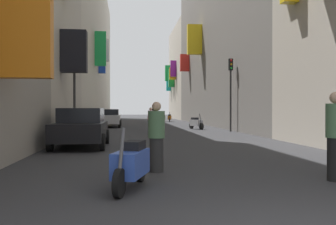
# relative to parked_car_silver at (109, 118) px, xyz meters

# --- Properties ---
(ground_plane) EXTENTS (140.00, 140.00, 0.00)m
(ground_plane) POSITION_rel_parked_car_silver_xyz_m (3.51, 2.66, -0.77)
(ground_plane) COLOR #2D2D30
(building_left_mid_b) EXTENTS (7.03, 38.58, 17.39)m
(building_left_mid_b) POSITION_rel_parked_car_silver_xyz_m (-4.49, 13.37, 7.92)
(building_left_mid_b) COLOR #BCB29E
(building_left_mid_b) RESTS_ON ground
(building_right_mid_b) EXTENTS (7.38, 31.05, 20.91)m
(building_right_mid_b) POSITION_rel_parked_car_silver_xyz_m (11.51, 2.31, 9.68)
(building_right_mid_b) COLOR slate
(building_right_mid_b) RESTS_ON ground
(building_right_mid_c) EXTENTS (7.15, 14.83, 13.92)m
(building_right_mid_c) POSITION_rel_parked_car_silver_xyz_m (11.49, 25.25, 6.19)
(building_right_mid_c) COLOR #B2A899
(building_right_mid_c) RESTS_ON ground
(parked_car_silver) EXTENTS (1.93, 4.43, 1.45)m
(parked_car_silver) POSITION_rel_parked_car_silver_xyz_m (0.00, 0.00, 0.00)
(parked_car_silver) COLOR #B7B7BC
(parked_car_silver) RESTS_ON ground
(parked_car_yellow) EXTENTS (1.99, 4.15, 1.43)m
(parked_car_yellow) POSITION_rel_parked_car_silver_xyz_m (-0.36, 5.65, -0.02)
(parked_car_yellow) COLOR gold
(parked_car_yellow) RESTS_ON ground
(parked_car_black) EXTENTS (1.95, 4.06, 1.48)m
(parked_car_black) POSITION_rel_parked_car_silver_xyz_m (-0.23, -16.18, 0.01)
(parked_car_black) COLOR black
(parked_car_black) RESTS_ON ground
(scooter_blue) EXTENTS (0.73, 1.82, 1.13)m
(scooter_blue) POSITION_rel_parked_car_silver_xyz_m (1.60, -23.90, -0.31)
(scooter_blue) COLOR #2D4CAD
(scooter_blue) RESTS_ON ground
(scooter_orange) EXTENTS (0.57, 1.85, 1.13)m
(scooter_orange) POSITION_rel_parked_car_silver_xyz_m (6.42, 13.03, -0.31)
(scooter_orange) COLOR orange
(scooter_orange) RESTS_ON ground
(scooter_green) EXTENTS (0.68, 1.77, 1.13)m
(scooter_green) POSITION_rel_parked_car_silver_xyz_m (5.55, 12.38, -0.31)
(scooter_green) COLOR #287F3D
(scooter_green) RESTS_ON ground
(scooter_red) EXTENTS (0.76, 1.85, 1.13)m
(scooter_red) POSITION_rel_parked_car_silver_xyz_m (4.06, 10.21, -0.31)
(scooter_red) COLOR red
(scooter_red) RESTS_ON ground
(scooter_silver) EXTENTS (0.81, 1.73, 1.13)m
(scooter_silver) POSITION_rel_parked_car_silver_xyz_m (6.45, -4.11, -0.31)
(scooter_silver) COLOR #ADADB2
(scooter_silver) RESTS_ON ground
(pedestrian_crossing) EXTENTS (0.54, 0.54, 1.57)m
(pedestrian_crossing) POSITION_rel_parked_car_silver_xyz_m (3.04, -5.88, 0.00)
(pedestrian_crossing) COLOR black
(pedestrian_crossing) RESTS_ON ground
(pedestrian_near_left) EXTENTS (0.51, 0.51, 1.61)m
(pedestrian_near_left) POSITION_rel_parked_car_silver_xyz_m (2.19, -22.13, 0.03)
(pedestrian_near_left) COLOR #282828
(pedestrian_near_left) RESTS_ON ground
(pedestrian_near_right) EXTENTS (0.42, 0.42, 1.73)m
(pedestrian_near_right) POSITION_rel_parked_car_silver_xyz_m (3.38, -4.96, 0.09)
(pedestrian_near_right) COLOR #3B3B3B
(pedestrian_near_right) RESTS_ON ground
(pedestrian_mid_street) EXTENTS (0.40, 0.40, 1.79)m
(pedestrian_mid_street) POSITION_rel_parked_car_silver_xyz_m (5.68, -23.57, 0.12)
(pedestrian_mid_street) COLOR black
(pedestrian_mid_street) RESTS_ON ground
(traffic_light_near_corner) EXTENTS (0.26, 0.34, 4.72)m
(traffic_light_near_corner) POSITION_rel_parked_car_silver_xyz_m (8.15, -7.14, 2.41)
(traffic_light_near_corner) COLOR #2D2D2D
(traffic_light_near_corner) RESTS_ON ground
(traffic_light_far_corner) EXTENTS (0.26, 0.34, 4.39)m
(traffic_light_far_corner) POSITION_rel_parked_car_silver_xyz_m (-1.07, -12.05, 2.21)
(traffic_light_far_corner) COLOR #2D2D2D
(traffic_light_far_corner) RESTS_ON ground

